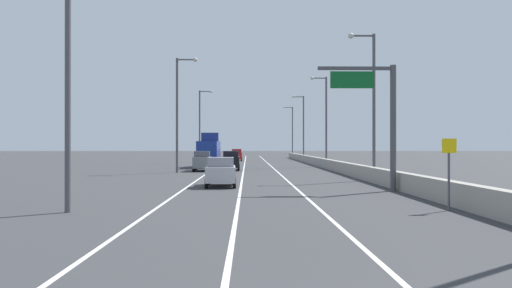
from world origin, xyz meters
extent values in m
plane|color=#38383A|center=(0.00, 64.00, 0.00)|extent=(320.00, 320.00, 0.00)
cube|color=silver|center=(-5.50, 55.00, 0.00)|extent=(0.16, 130.00, 0.00)
cube|color=silver|center=(-2.00, 55.00, 0.00)|extent=(0.16, 130.00, 0.00)
cube|color=silver|center=(1.50, 55.00, 0.00)|extent=(0.16, 130.00, 0.00)
cube|color=#9E998E|center=(7.71, 40.00, 0.55)|extent=(0.60, 120.00, 1.10)
cylinder|color=#47474C|center=(7.11, 23.09, 3.75)|extent=(0.36, 0.36, 7.50)
cube|color=#47474C|center=(4.86, 23.09, 7.30)|extent=(4.50, 0.20, 0.20)
cube|color=#0C5923|center=(4.64, 22.97, 6.60)|extent=(2.60, 0.10, 1.00)
cylinder|color=#4C4C51|center=(6.81, 14.39, 1.20)|extent=(0.10, 0.10, 2.40)
cube|color=yellow|center=(6.81, 14.35, 2.70)|extent=(0.60, 0.04, 0.60)
cylinder|color=#4C4C51|center=(8.27, 31.90, 5.69)|extent=(0.24, 0.24, 11.39)
cube|color=#4C4C51|center=(7.37, 31.90, 11.24)|extent=(1.80, 0.12, 0.12)
sphere|color=beige|center=(6.47, 31.90, 11.24)|extent=(0.44, 0.44, 0.44)
cylinder|color=#4C4C51|center=(8.42, 55.65, 5.69)|extent=(0.24, 0.24, 11.39)
cube|color=#4C4C51|center=(7.52, 55.65, 11.24)|extent=(1.80, 0.12, 0.12)
sphere|color=beige|center=(6.62, 55.65, 11.24)|extent=(0.44, 0.44, 0.44)
cylinder|color=#4C4C51|center=(8.27, 79.40, 5.69)|extent=(0.24, 0.24, 11.39)
cube|color=#4C4C51|center=(7.37, 79.40, 11.24)|extent=(1.80, 0.12, 0.12)
sphere|color=beige|center=(6.47, 79.40, 11.24)|extent=(0.44, 0.44, 0.44)
cylinder|color=#4C4C51|center=(8.53, 103.15, 5.69)|extent=(0.24, 0.24, 11.39)
cube|color=#4C4C51|center=(7.63, 103.15, 11.24)|extent=(1.80, 0.12, 0.12)
sphere|color=beige|center=(6.73, 103.15, 11.24)|extent=(0.44, 0.44, 0.44)
cylinder|color=#4C4C51|center=(-8.85, 14.15, 5.69)|extent=(0.24, 0.24, 11.39)
cylinder|color=#4C4C51|center=(-8.58, 42.65, 5.69)|extent=(0.24, 0.24, 11.39)
cube|color=#4C4C51|center=(-7.68, 42.65, 11.24)|extent=(1.80, 0.12, 0.12)
sphere|color=beige|center=(-6.78, 42.65, 11.24)|extent=(0.44, 0.44, 0.44)
cylinder|color=#4C4C51|center=(-9.15, 71.15, 5.69)|extent=(0.24, 0.24, 11.39)
cube|color=#4C4C51|center=(-8.25, 71.15, 11.24)|extent=(1.80, 0.12, 0.12)
sphere|color=beige|center=(-7.35, 71.15, 11.24)|extent=(0.44, 0.44, 0.44)
cube|color=black|center=(-3.37, 47.38, 0.92)|extent=(1.86, 4.70, 1.16)
cube|color=black|center=(-3.37, 46.91, 1.80)|extent=(1.62, 2.12, 0.60)
cylinder|color=black|center=(-4.22, 49.26, 0.34)|extent=(0.23, 0.68, 0.68)
cylinder|color=black|center=(-2.56, 49.28, 0.34)|extent=(0.23, 0.68, 0.68)
cylinder|color=black|center=(-4.18, 45.48, 0.34)|extent=(0.23, 0.68, 0.68)
cylinder|color=black|center=(-2.53, 45.50, 0.34)|extent=(0.23, 0.68, 0.68)
cube|color=#B7B7BC|center=(-3.33, 26.50, 0.83)|extent=(2.04, 4.12, 0.99)
cube|color=gray|center=(-3.31, 26.10, 1.63)|extent=(1.73, 1.88, 0.60)
cylinder|color=black|center=(-4.25, 28.05, 0.34)|extent=(0.24, 0.69, 0.68)
cylinder|color=black|center=(-2.52, 28.11, 0.34)|extent=(0.24, 0.69, 0.68)
cylinder|color=black|center=(-4.14, 24.89, 0.34)|extent=(0.24, 0.69, 0.68)
cylinder|color=black|center=(-2.41, 24.95, 0.34)|extent=(0.24, 0.69, 0.68)
cube|color=slate|center=(-6.35, 45.76, 0.92)|extent=(1.95, 4.49, 1.16)
cube|color=#4D505A|center=(-6.34, 45.32, 1.80)|extent=(1.64, 2.05, 0.60)
cylinder|color=black|center=(-7.23, 47.49, 0.34)|extent=(0.25, 0.69, 0.68)
cylinder|color=black|center=(-5.61, 47.55, 0.34)|extent=(0.25, 0.69, 0.68)
cylinder|color=black|center=(-7.10, 43.97, 0.34)|extent=(0.25, 0.69, 0.68)
cylinder|color=black|center=(-5.48, 44.03, 0.34)|extent=(0.25, 0.69, 0.68)
cube|color=red|center=(-3.46, 78.95, 0.90)|extent=(1.87, 4.14, 1.13)
cube|color=maroon|center=(-3.46, 78.54, 1.77)|extent=(1.63, 1.87, 0.60)
cylinder|color=black|center=(-4.31, 80.55, 0.34)|extent=(0.23, 0.68, 0.68)
cylinder|color=black|center=(-2.64, 80.57, 0.34)|extent=(0.23, 0.68, 0.68)
cylinder|color=black|center=(-4.29, 77.33, 0.34)|extent=(0.23, 0.68, 0.68)
cylinder|color=black|center=(-2.61, 77.34, 0.34)|extent=(0.23, 0.68, 0.68)
cube|color=navy|center=(-6.32, 54.22, 1.85)|extent=(2.41, 7.80, 2.70)
cube|color=navy|center=(-6.32, 55.94, 3.75)|extent=(2.11, 1.72, 1.10)
cylinder|color=black|center=(-7.44, 57.42, 0.50)|extent=(0.22, 1.00, 1.00)
cylinder|color=black|center=(-5.20, 57.42, 0.50)|extent=(0.22, 1.00, 1.00)
cylinder|color=black|center=(-7.43, 51.02, 0.50)|extent=(0.22, 1.00, 1.00)
cylinder|color=black|center=(-5.19, 51.02, 0.50)|extent=(0.22, 1.00, 1.00)
camera|label=1|loc=(-1.56, -5.61, 2.72)|focal=34.04mm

